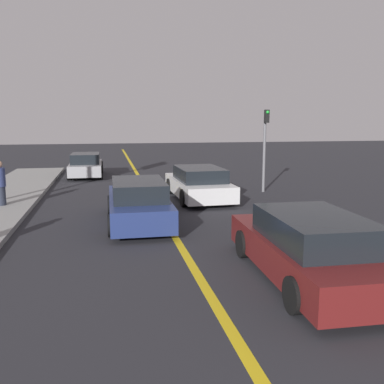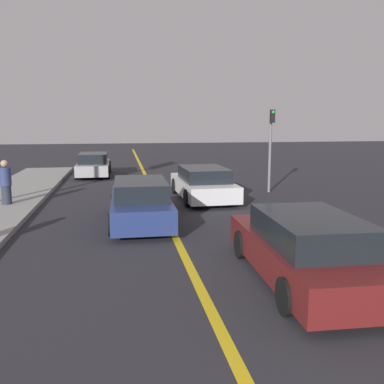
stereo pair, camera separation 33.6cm
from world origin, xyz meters
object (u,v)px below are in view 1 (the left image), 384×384
object	(u,v)px
car_ahead_center	(138,202)
car_parked_left_lot	(86,165)
car_far_distant	(199,183)
traffic_light	(265,141)
pedestrian_mid_group	(0,183)
car_near_right_lane	(309,248)

from	to	relation	value
car_ahead_center	car_parked_left_lot	world-z (taller)	car_ahead_center
car_far_distant	traffic_light	bearing A→B (deg)	17.30
car_ahead_center	car_far_distant	xyz separation A→B (m)	(2.66, 3.62, -0.02)
car_ahead_center	pedestrian_mid_group	size ratio (longest dim) A/B	2.98
car_ahead_center	car_parked_left_lot	xyz separation A→B (m)	(-2.04, 11.56, -0.01)
car_ahead_center	car_near_right_lane	bearing A→B (deg)	-60.72
traffic_light	car_near_right_lane	bearing A→B (deg)	-105.97
car_ahead_center	car_far_distant	distance (m)	4.50
car_parked_left_lot	pedestrian_mid_group	world-z (taller)	pedestrian_mid_group
pedestrian_mid_group	traffic_light	world-z (taller)	traffic_light
pedestrian_mid_group	traffic_light	distance (m)	10.66
car_near_right_lane	car_ahead_center	distance (m)	6.11
car_far_distant	traffic_light	distance (m)	3.71
car_parked_left_lot	pedestrian_mid_group	bearing A→B (deg)	-106.43
car_parked_left_lot	traffic_light	size ratio (longest dim) A/B	1.23
car_near_right_lane	car_parked_left_lot	distance (m)	17.64
car_far_distant	pedestrian_mid_group	size ratio (longest dim) A/B	3.02
car_far_distant	car_parked_left_lot	world-z (taller)	car_parked_left_lot
car_parked_left_lot	car_near_right_lane	bearing A→B (deg)	-73.31
pedestrian_mid_group	car_near_right_lane	bearing A→B (deg)	-47.84
car_ahead_center	car_parked_left_lot	distance (m)	11.74
car_ahead_center	traffic_light	world-z (taller)	traffic_light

